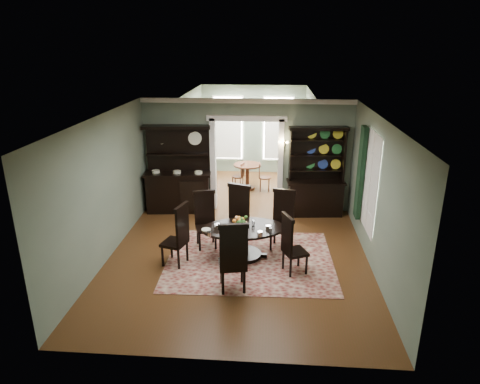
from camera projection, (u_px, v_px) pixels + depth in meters
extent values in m
cube|color=#552E16|center=(237.00, 261.00, 9.03)|extent=(5.50, 6.00, 0.01)
cube|color=white|center=(237.00, 119.00, 8.02)|extent=(5.50, 6.00, 0.01)
cube|color=gray|center=(103.00, 190.00, 8.72)|extent=(0.01, 6.00, 3.00)
cube|color=gray|center=(378.00, 197.00, 8.33)|extent=(0.01, 6.00, 3.00)
cube|color=gray|center=(219.00, 269.00, 5.71)|extent=(5.50, 0.01, 3.00)
cube|color=gray|center=(179.00, 154.00, 11.48)|extent=(1.85, 0.01, 3.00)
cube|color=gray|center=(316.00, 157.00, 11.21)|extent=(1.85, 0.01, 3.00)
cube|color=gray|center=(247.00, 108.00, 10.93)|extent=(1.80, 0.01, 0.50)
cube|color=white|center=(247.00, 101.00, 10.81)|extent=(5.50, 0.10, 0.12)
cube|color=#552E16|center=(250.00, 188.00, 13.49)|extent=(3.50, 3.50, 0.01)
cube|color=white|center=(251.00, 91.00, 12.49)|extent=(3.50, 3.50, 0.01)
cube|color=gray|center=(193.00, 140.00, 13.11)|extent=(0.01, 3.50, 3.00)
cube|color=gray|center=(308.00, 142.00, 12.86)|extent=(0.01, 3.50, 3.00)
cube|color=gray|center=(253.00, 130.00, 14.63)|extent=(3.50, 0.01, 3.00)
cube|color=white|center=(228.00, 128.00, 14.63)|extent=(1.05, 0.06, 2.20)
cube|color=white|center=(278.00, 129.00, 14.51)|extent=(1.05, 0.06, 2.20)
cube|color=white|center=(213.00, 164.00, 11.49)|extent=(0.14, 0.25, 2.50)
cube|color=white|center=(280.00, 165.00, 11.36)|extent=(0.14, 0.25, 2.50)
cube|color=white|center=(247.00, 118.00, 11.01)|extent=(2.08, 0.25, 0.14)
cube|color=white|center=(371.00, 183.00, 8.86)|extent=(0.02, 1.10, 2.00)
cube|color=white|center=(370.00, 183.00, 8.86)|extent=(0.01, 1.22, 2.12)
cube|color=#16321D|center=(361.00, 173.00, 9.50)|extent=(0.10, 0.35, 2.10)
cube|color=#C28C33|center=(283.00, 144.00, 11.08)|extent=(0.08, 0.05, 0.18)
sphere|color=#FFD88C|center=(279.00, 142.00, 10.92)|extent=(0.07, 0.07, 0.07)
sphere|color=#FFD88C|center=(287.00, 142.00, 10.91)|extent=(0.07, 0.07, 0.07)
cube|color=maroon|center=(250.00, 260.00, 9.04)|extent=(3.55, 2.87, 0.01)
ellipsoid|color=black|center=(243.00, 228.00, 8.96)|extent=(1.91, 1.40, 0.05)
cylinder|color=black|center=(243.00, 230.00, 8.97)|extent=(1.88, 1.88, 0.03)
cylinder|color=black|center=(243.00, 242.00, 9.07)|extent=(0.22, 0.22, 0.60)
cylinder|color=black|center=(243.00, 255.00, 9.17)|extent=(0.77, 0.77, 0.09)
cylinder|color=silver|center=(240.00, 227.00, 8.92)|extent=(0.30, 0.30, 0.05)
cube|color=black|center=(206.00, 228.00, 9.48)|extent=(0.56, 0.54, 0.06)
cube|color=black|center=(205.00, 209.00, 9.53)|extent=(0.45, 0.18, 0.77)
cube|color=black|center=(204.00, 192.00, 9.39)|extent=(0.49, 0.21, 0.08)
cylinder|color=black|center=(200.00, 242.00, 9.35)|extent=(0.05, 0.05, 0.45)
cylinder|color=black|center=(216.00, 240.00, 9.43)|extent=(0.05, 0.05, 0.45)
cylinder|color=black|center=(198.00, 235.00, 9.68)|extent=(0.05, 0.05, 0.45)
cylinder|color=black|center=(213.00, 234.00, 9.75)|extent=(0.05, 0.05, 0.45)
cube|color=black|center=(235.00, 226.00, 9.49)|extent=(0.64, 0.62, 0.07)
cube|color=black|center=(239.00, 204.00, 9.53)|extent=(0.49, 0.23, 0.85)
cube|color=black|center=(239.00, 186.00, 9.38)|extent=(0.53, 0.26, 0.09)
cylinder|color=black|center=(223.00, 238.00, 9.48)|extent=(0.05, 0.05, 0.50)
cylinder|color=black|center=(239.00, 241.00, 9.33)|extent=(0.05, 0.05, 0.50)
cylinder|color=black|center=(231.00, 231.00, 9.82)|extent=(0.05, 0.05, 0.50)
cylinder|color=black|center=(246.00, 234.00, 9.66)|extent=(0.05, 0.05, 0.50)
cube|color=black|center=(281.00, 229.00, 9.41)|extent=(0.56, 0.54, 0.06)
cube|color=black|center=(284.00, 208.00, 9.46)|extent=(0.47, 0.16, 0.80)
cube|color=black|center=(284.00, 191.00, 9.32)|extent=(0.51, 0.19, 0.08)
cylinder|color=black|center=(271.00, 241.00, 9.38)|extent=(0.05, 0.05, 0.47)
cylinder|color=black|center=(287.00, 243.00, 9.27)|extent=(0.05, 0.05, 0.47)
cylinder|color=black|center=(275.00, 234.00, 9.71)|extent=(0.05, 0.05, 0.47)
cylinder|color=black|center=(291.00, 236.00, 9.60)|extent=(0.05, 0.05, 0.47)
cube|color=black|center=(174.00, 243.00, 8.75)|extent=(0.57, 0.58, 0.06)
cube|color=black|center=(182.00, 226.00, 8.54)|extent=(0.18, 0.47, 0.80)
cube|color=black|center=(181.00, 207.00, 8.40)|extent=(0.22, 0.51, 0.08)
cylinder|color=black|center=(172.00, 248.00, 9.05)|extent=(0.05, 0.05, 0.47)
cylinder|color=black|center=(163.00, 256.00, 8.73)|extent=(0.05, 0.05, 0.47)
cylinder|color=black|center=(187.00, 251.00, 8.93)|extent=(0.05, 0.05, 0.47)
cylinder|color=black|center=(179.00, 259.00, 8.60)|extent=(0.05, 0.05, 0.47)
cube|color=black|center=(295.00, 252.00, 8.44)|extent=(0.56, 0.57, 0.06)
cube|color=black|center=(287.00, 236.00, 8.25)|extent=(0.22, 0.42, 0.75)
cube|color=black|center=(288.00, 218.00, 8.13)|extent=(0.25, 0.47, 0.08)
cylinder|color=black|center=(306.00, 265.00, 8.41)|extent=(0.05, 0.05, 0.44)
cylinder|color=black|center=(299.00, 257.00, 8.72)|extent=(0.05, 0.05, 0.44)
cylinder|color=black|center=(291.00, 267.00, 8.31)|extent=(0.05, 0.05, 0.44)
cylinder|color=black|center=(283.00, 259.00, 8.61)|extent=(0.05, 0.05, 0.44)
cube|color=black|center=(233.00, 265.00, 7.85)|extent=(0.58, 0.56, 0.07)
cube|color=black|center=(234.00, 249.00, 7.50)|extent=(0.50, 0.14, 0.85)
cube|color=black|center=(233.00, 226.00, 7.35)|extent=(0.55, 0.17, 0.09)
cylinder|color=black|center=(242.00, 271.00, 8.13)|extent=(0.05, 0.05, 0.50)
cylinder|color=black|center=(222.00, 272.00, 8.09)|extent=(0.05, 0.05, 0.50)
cylinder|color=black|center=(244.00, 282.00, 7.77)|extent=(0.05, 0.05, 0.50)
cylinder|color=black|center=(223.00, 283.00, 7.73)|extent=(0.05, 0.05, 0.50)
cube|color=black|center=(178.00, 193.00, 11.51)|extent=(1.70, 0.72, 1.04)
cube|color=black|center=(177.00, 173.00, 11.33)|extent=(1.81, 0.79, 0.05)
cube|color=black|center=(178.00, 149.00, 11.34)|extent=(1.66, 0.24, 1.22)
cube|color=black|center=(178.00, 154.00, 11.28)|extent=(1.63, 0.44, 0.04)
cube|color=black|center=(176.00, 127.00, 11.02)|extent=(1.79, 0.53, 0.08)
cube|color=black|center=(315.00, 198.00, 11.28)|extent=(1.44, 0.63, 0.90)
cube|color=black|center=(316.00, 182.00, 11.13)|extent=(1.55, 0.69, 0.04)
cube|color=black|center=(317.00, 154.00, 11.08)|extent=(1.40, 0.19, 1.36)
cube|color=black|center=(291.00, 155.00, 11.04)|extent=(0.07, 0.26, 1.40)
cube|color=black|center=(344.00, 156.00, 10.94)|extent=(0.07, 0.26, 1.40)
cube|color=black|center=(319.00, 128.00, 10.74)|extent=(1.52, 0.46, 0.08)
cube|color=black|center=(316.00, 170.00, 11.12)|extent=(1.42, 0.39, 0.03)
cube|color=black|center=(317.00, 155.00, 10.99)|extent=(1.42, 0.39, 0.03)
cube|color=black|center=(318.00, 140.00, 10.86)|extent=(1.42, 0.39, 0.03)
cylinder|color=#522817|center=(247.00, 165.00, 13.15)|extent=(0.85, 0.85, 0.04)
cylinder|color=#522817|center=(247.00, 177.00, 13.28)|extent=(0.11, 0.11, 0.75)
cylinder|color=#522817|center=(247.00, 188.00, 13.40)|extent=(0.47, 0.47, 0.06)
cylinder|color=#522817|center=(238.00, 177.00, 13.26)|extent=(0.36, 0.36, 0.04)
cube|color=#522817|center=(243.00, 170.00, 13.13)|extent=(0.10, 0.32, 0.44)
cylinder|color=#522817|center=(235.00, 181.00, 13.47)|extent=(0.03, 0.03, 0.40)
cylinder|color=#522817|center=(233.00, 183.00, 13.25)|extent=(0.03, 0.03, 0.40)
cylinder|color=#522817|center=(243.00, 182.00, 13.40)|extent=(0.03, 0.03, 0.40)
cylinder|color=#522817|center=(240.00, 184.00, 13.17)|extent=(0.03, 0.03, 0.40)
cylinder|color=#522817|center=(265.00, 178.00, 13.10)|extent=(0.37, 0.37, 0.04)
cube|color=#522817|center=(259.00, 170.00, 13.04)|extent=(0.03, 0.34, 0.47)
cylinder|color=#522817|center=(269.00, 185.00, 13.04)|extent=(0.03, 0.03, 0.42)
cylinder|color=#522817|center=(269.00, 183.00, 13.29)|extent=(0.03, 0.03, 0.42)
cylinder|color=#522817|center=(260.00, 185.00, 13.06)|extent=(0.03, 0.03, 0.42)
cylinder|color=#522817|center=(261.00, 183.00, 13.30)|extent=(0.03, 0.03, 0.42)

